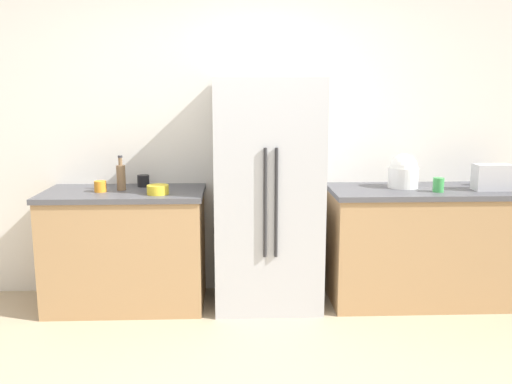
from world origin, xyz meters
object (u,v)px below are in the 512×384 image
Objects in this scene: cup_a at (438,185)px; cup_b at (477,181)px; refrigerator at (268,195)px; rice_cooker at (403,172)px; toaster at (492,177)px; cup_c at (100,186)px; bottle_a at (121,176)px; cup_d at (143,181)px; bowl_a at (158,190)px.

cup_a reaches higher than cup_b.
refrigerator reaches higher than rice_cooker.
toaster reaches higher than cup_b.
refrigerator reaches higher than cup_a.
rice_cooker is at bearing 135.99° from cup_a.
cup_a reaches higher than cup_c.
rice_cooker is at bearing 0.84° from bottle_a.
toaster is 3.51× the size of cup_b.
refrigerator is at bearing 174.39° from cup_a.
refrigerator is at bearing -174.92° from cup_b.
refrigerator is 1.15m from bottle_a.
cup_c reaches higher than cup_b.
refrigerator is 22.48× the size of cup_b.
rice_cooker reaches higher than toaster.
rice_cooker is 0.30m from cup_a.
bottle_a is 2.83× the size of cup_d.
cup_b is at bearing 94.56° from toaster.
bowl_a is (-2.57, -0.07, -0.07)m from toaster.
cup_a is 2.13m from bowl_a.
cup_a reaches higher than cup_d.
cup_b is at bearing 2.17° from bottle_a.
cup_c is (-3.02, 0.04, -0.06)m from toaster.
bowl_a is (0.45, -0.11, -0.01)m from cup_c.
bowl_a is (0.16, -0.34, -0.01)m from cup_d.
rice_cooker is 3.42× the size of cup_b.
toaster is at bearing -0.84° from cup_c.
bottle_a is 2.86m from cup_b.
bottle_a is (-2.87, 0.11, 0.01)m from toaster.
rice_cooker is at bearing -3.40° from cup_d.
toaster is at bearing -2.24° from bottle_a.
cup_d is (-2.71, 0.05, 0.01)m from cup_b.
cup_c is 0.37m from cup_d.
refrigerator reaches higher than bottle_a.
toaster is 1.03× the size of rice_cooker.
cup_b is (0.64, 0.08, -0.09)m from rice_cooker.
bowl_a is at bearing -178.44° from toaster.
bottle_a reaches higher than cup_d.
rice_cooker is 1.67× the size of bowl_a.
bottle_a is (-1.14, 0.04, 0.14)m from refrigerator.
cup_a is (1.29, -0.13, 0.09)m from refrigerator.
cup_d reaches higher than cup_c.
cup_b is 0.49× the size of bowl_a.
rice_cooker is 2.83× the size of cup_d.
rice_cooker reaches higher than cup_b.
rice_cooker is 2.22m from bottle_a.
cup_c is (-1.28, -0.02, 0.08)m from refrigerator.
cup_a is at bearing -2.30° from cup_c.
refrigerator reaches higher than bowl_a.
cup_a is (-0.44, -0.06, -0.05)m from toaster.
cup_d is at bearing 179.00° from cup_b.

